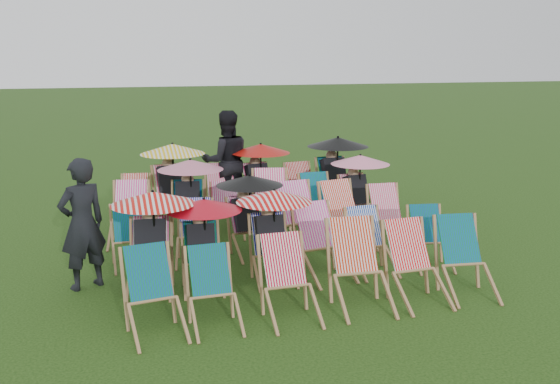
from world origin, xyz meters
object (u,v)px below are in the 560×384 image
object	(u,v)px
deckchair_29	(337,172)
person_left	(82,224)
deckchair_0	(154,294)
deckchair_5	(467,259)
person_rear	(226,161)

from	to	relation	value
deckchair_29	person_left	size ratio (longest dim) A/B	0.82
deckchair_0	person_left	distance (m)	1.86
deckchair_0	deckchair_5	size ratio (longest dim) A/B	0.96
person_left	deckchair_29	bearing A→B (deg)	-174.86
deckchair_0	person_rear	distance (m)	5.52
deckchair_0	deckchair_29	size ratio (longest dim) A/B	0.65
person_rear	deckchair_5	bearing A→B (deg)	111.37
person_left	person_rear	xyz separation A→B (m)	(2.57, 3.54, 0.11)
deckchair_0	deckchair_5	bearing A→B (deg)	-7.56
deckchair_0	person_rear	size ratio (longest dim) A/B	0.47
deckchair_29	person_rear	xyz separation A→B (m)	(-2.08, 0.53, 0.23)
person_rear	deckchair_0	bearing A→B (deg)	69.99
deckchair_0	person_left	xyz separation A→B (m)	(-0.76, 1.65, 0.41)
deckchair_0	person_left	bearing A→B (deg)	106.04
deckchair_0	deckchair_5	distance (m)	3.89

